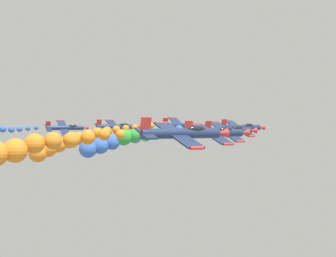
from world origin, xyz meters
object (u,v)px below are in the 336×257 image
airplane_trailing (66,128)px  airplane_high_slot (182,133)px  airplane_right_outer (215,133)px  airplane_lead (241,127)px  airplane_left_outer (117,127)px  airplane_left_inner (183,125)px  airplane_right_inner (229,131)px

airplane_trailing → airplane_high_slot: (66.57, -0.55, 0.01)m
airplane_right_outer → airplane_high_slot: 15.41m
airplane_lead → airplane_right_outer: airplane_lead is taller
airplane_lead → airplane_trailing: (-33.17, -28.78, -0.26)m
airplane_left_outer → airplane_left_inner: bearing=45.9°
airplane_left_inner → airplane_right_outer: 33.99m
airplane_lead → airplane_trailing: size_ratio=1.00×
airplane_left_outer → airplane_right_outer: bearing=0.9°
airplane_right_outer → airplane_left_outer: bearing=-179.1°
airplane_lead → airplane_high_slot: airplane_lead is taller
airplane_right_inner → airplane_trailing: bearing=-156.4°
airplane_left_outer → airplane_trailing: airplane_left_outer is taller
airplane_right_outer → airplane_high_slot: (11.30, -10.48, 0.26)m
airplane_right_outer → airplane_trailing: airplane_trailing is taller
airplane_right_outer → airplane_trailing: size_ratio=1.00×
airplane_left_inner → airplane_right_inner: bearing=-3.6°
airplane_right_inner → airplane_right_outer: (11.27, -9.26, -0.08)m
airplane_lead → airplane_high_slot: (33.40, -29.32, -0.25)m
airplane_high_slot → airplane_right_outer: bearing=137.2°
airplane_left_outer → airplane_right_outer: size_ratio=1.00×
airplane_left_outer → airplane_right_outer: (43.25, 0.71, -0.55)m
airplane_right_inner → airplane_right_outer: airplane_right_inner is taller
airplane_lead → airplane_right_outer: bearing=-40.5°
airplane_left_outer → airplane_high_slot: bearing=-10.1°
airplane_lead → airplane_left_inner: (-10.18, -8.25, 0.36)m
airplane_lead → airplane_left_outer: size_ratio=1.00×
airplane_right_inner → airplane_left_outer: 33.50m
airplane_right_outer → airplane_high_slot: bearing=-42.8°
airplane_left_inner → airplane_left_outer: size_ratio=1.00×
airplane_left_outer → airplane_right_inner: bearing=17.3°
airplane_right_inner → airplane_right_outer: bearing=-39.4°
airplane_left_inner → airplane_trailing: 30.82m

